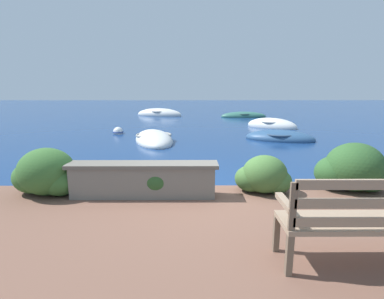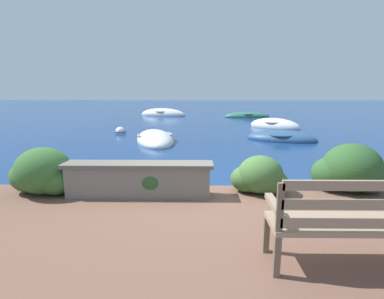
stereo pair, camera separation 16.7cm
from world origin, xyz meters
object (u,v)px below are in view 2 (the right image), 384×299
object	(u,v)px
rowboat_outer	(247,117)
mooring_buoy	(120,132)
rowboat_mid	(282,139)
park_bench	(352,220)
rowboat_distant	(163,115)
rowboat_far	(274,126)
rowboat_nearest	(155,140)

from	to	relation	value
rowboat_outer	mooring_buoy	xyz separation A→B (m)	(-6.51, -6.96, 0.02)
rowboat_mid	mooring_buoy	size ratio (longest dim) A/B	6.05
park_bench	rowboat_mid	xyz separation A→B (m)	(1.69, 8.33, -0.65)
mooring_buoy	rowboat_distant	bearing A→B (deg)	83.52
park_bench	rowboat_mid	size ratio (longest dim) A/B	0.55
rowboat_outer	rowboat_distant	bearing A→B (deg)	168.63
park_bench	rowboat_far	world-z (taller)	park_bench
rowboat_mid	rowboat_distant	size ratio (longest dim) A/B	0.82
rowboat_mid	rowboat_far	size ratio (longest dim) A/B	1.05
park_bench	rowboat_nearest	distance (m)	8.58
rowboat_far	rowboat_mid	bearing A→B (deg)	118.85
rowboat_outer	mooring_buoy	size ratio (longest dim) A/B	6.33
park_bench	mooring_buoy	world-z (taller)	park_bench
rowboat_distant	rowboat_nearest	bearing A→B (deg)	112.68
rowboat_nearest	mooring_buoy	distance (m)	2.53
mooring_buoy	rowboat_nearest	bearing A→B (deg)	-46.94
rowboat_far	rowboat_distant	distance (m)	8.63
rowboat_distant	rowboat_mid	bearing A→B (deg)	137.59
park_bench	rowboat_outer	bearing A→B (deg)	87.08
rowboat_mid	rowboat_outer	size ratio (longest dim) A/B	0.96
park_bench	rowboat_outer	world-z (taller)	park_bench
rowboat_far	rowboat_nearest	bearing A→B (deg)	74.95
park_bench	rowboat_nearest	xyz separation A→B (m)	(-2.96, 8.03, -0.65)
rowboat_distant	mooring_buoy	bearing A→B (deg)	101.54
rowboat_far	mooring_buoy	distance (m)	7.28
rowboat_nearest	rowboat_mid	world-z (taller)	rowboat_nearest
rowboat_nearest	rowboat_far	world-z (taller)	rowboat_far
park_bench	rowboat_far	bearing A→B (deg)	82.15
rowboat_far	rowboat_distant	world-z (taller)	rowboat_distant
rowboat_far	rowboat_distant	xyz separation A→B (m)	(-6.09, 6.11, 0.00)
rowboat_outer	rowboat_far	bearing A→B (deg)	-84.21
rowboat_outer	mooring_buoy	world-z (taller)	rowboat_outer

